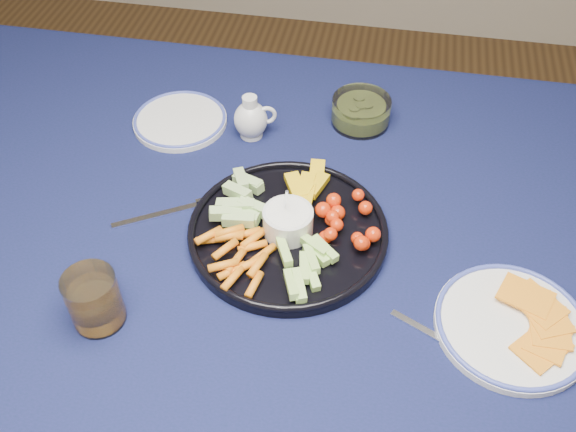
% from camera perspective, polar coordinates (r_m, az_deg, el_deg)
% --- Properties ---
extents(dining_table, '(1.67, 1.07, 0.75)m').
position_cam_1_polar(dining_table, '(1.16, -5.20, -3.61)').
color(dining_table, '#53301B').
rests_on(dining_table, ground).
extents(crudite_platter, '(0.33, 0.33, 0.11)m').
position_cam_1_polar(crudite_platter, '(1.05, -0.12, -1.11)').
color(crudite_platter, black).
rests_on(crudite_platter, dining_table).
extents(creamer_pitcher, '(0.08, 0.06, 0.09)m').
position_cam_1_polar(creamer_pitcher, '(1.24, -3.29, 8.60)').
color(creamer_pitcher, silver).
rests_on(creamer_pitcher, dining_table).
extents(pickle_bowl, '(0.12, 0.12, 0.05)m').
position_cam_1_polar(pickle_bowl, '(1.29, 6.49, 9.15)').
color(pickle_bowl, silver).
rests_on(pickle_bowl, dining_table).
extents(cheese_plate, '(0.22, 0.22, 0.03)m').
position_cam_1_polar(cheese_plate, '(1.00, 19.31, -9.05)').
color(cheese_plate, silver).
rests_on(cheese_plate, dining_table).
extents(juice_tumbler, '(0.08, 0.08, 0.09)m').
position_cam_1_polar(juice_tumbler, '(0.98, -16.78, -7.34)').
color(juice_tumbler, silver).
rests_on(juice_tumbler, dining_table).
extents(fork_left, '(0.17, 0.11, 0.00)m').
position_cam_1_polar(fork_left, '(1.12, -9.96, 0.47)').
color(fork_left, silver).
rests_on(fork_left, dining_table).
extents(fork_right, '(0.17, 0.09, 0.00)m').
position_cam_1_polar(fork_right, '(0.97, 14.57, -11.22)').
color(fork_right, silver).
rests_on(fork_right, dining_table).
extents(side_plate_extra, '(0.19, 0.19, 0.02)m').
position_cam_1_polar(side_plate_extra, '(1.30, -9.57, 8.41)').
color(side_plate_extra, silver).
rests_on(side_plate_extra, dining_table).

